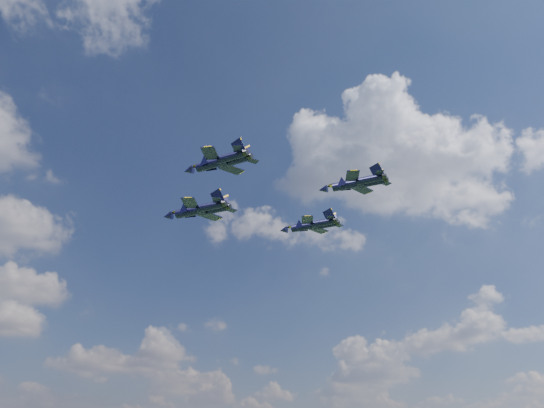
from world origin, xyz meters
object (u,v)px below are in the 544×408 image
(jet_right, at_px, (303,226))
(jet_slot, at_px, (346,185))
(jet_left, at_px, (210,164))
(jet_lead, at_px, (189,212))

(jet_right, xyz_separation_m, jet_slot, (-8.60, -23.11, -0.75))
(jet_left, relative_size, jet_slot, 1.06)
(jet_lead, height_order, jet_left, jet_lead)
(jet_left, xyz_separation_m, jet_slot, (24.50, -9.78, -0.80))
(jet_lead, distance_m, jet_right, 26.72)
(jet_lead, height_order, jet_right, jet_lead)
(jet_left, bearing_deg, jet_lead, 46.30)
(jet_lead, xyz_separation_m, jet_slot, (16.49, -32.28, -1.25))
(jet_right, bearing_deg, jet_left, 174.34)
(jet_left, height_order, jet_right, jet_right)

